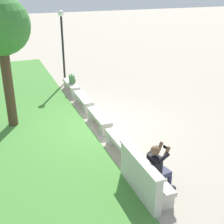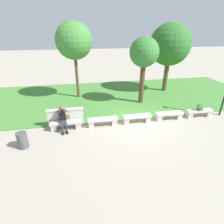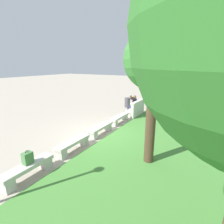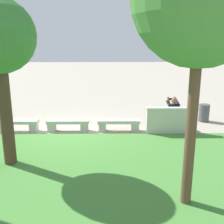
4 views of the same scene
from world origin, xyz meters
TOP-DOWN VIEW (x-y plane):
  - ground_plane at (0.00, 0.00)m, footprint 80.00×80.00m
  - grass_strip at (0.00, 4.38)m, footprint 21.38×8.00m
  - bench_main at (-3.88, 0.00)m, footprint 1.61×0.40m
  - bench_near at (-1.94, 0.00)m, footprint 1.61×0.40m
  - bench_mid at (0.00, 0.00)m, footprint 1.61×0.40m
  - bench_far at (1.94, 0.00)m, footprint 1.61×0.40m
  - bench_end at (3.88, 0.00)m, footprint 1.61×0.40m
  - backrest_wall_with_plaque at (-3.88, 0.34)m, footprint 1.91×0.24m
  - person_photographer at (-4.00, -0.08)m, footprint 0.52×0.76m
  - backpack at (3.83, -0.04)m, footprint 0.28×0.24m
  - tree_behind_wall at (-3.17, 4.75)m, footprint 2.51×2.51m
  - tree_left_background at (1.19, 2.81)m, footprint 1.89×1.89m
  - tree_right_background at (4.05, 5.00)m, footprint 3.17×3.17m
  - trash_bin at (-5.68, -1.27)m, footprint 0.44×0.44m

SIDE VIEW (x-z plane):
  - ground_plane at x=0.00m, z-range 0.00..0.00m
  - grass_strip at x=0.00m, z-range 0.00..0.03m
  - bench_main at x=-3.88m, z-range 0.06..0.51m
  - bench_near at x=-1.94m, z-range 0.06..0.51m
  - bench_mid at x=0.00m, z-range 0.06..0.51m
  - bench_far at x=1.94m, z-range 0.06..0.51m
  - bench_end at x=3.88m, z-range 0.06..0.51m
  - trash_bin at x=-5.68m, z-range 0.00..0.75m
  - backrest_wall_with_plaque at x=-3.88m, z-range 0.01..1.02m
  - backpack at x=3.83m, z-range 0.41..0.84m
  - person_photographer at x=-4.00m, z-range 0.08..1.40m
  - tree_left_background at x=1.19m, z-range 1.16..5.56m
  - tree_right_background at x=4.05m, z-range 1.03..6.31m
  - tree_behind_wall at x=-3.17m, z-range 1.38..6.69m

